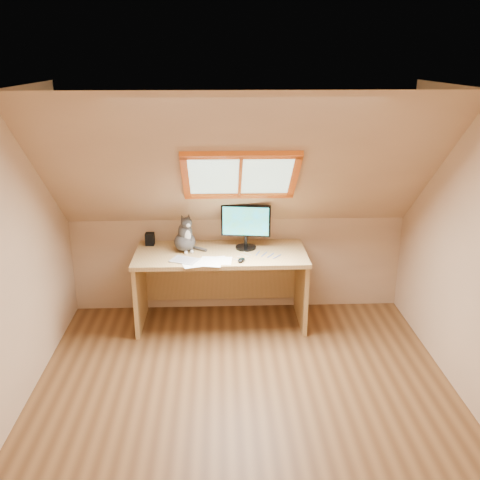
{
  "coord_description": "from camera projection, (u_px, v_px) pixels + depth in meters",
  "views": [
    {
      "loc": [
        -0.19,
        -3.58,
        2.64
      ],
      "look_at": [
        -0.0,
        1.0,
        1.03
      ],
      "focal_mm": 40.0,
      "sensor_mm": 36.0,
      "label": 1
    }
  ],
  "objects": [
    {
      "name": "cables",
      "position": [
        258.0,
        256.0,
        5.19
      ],
      "size": [
        0.51,
        0.26,
        0.01
      ],
      "color": "silver",
      "rests_on": "desk"
    },
    {
      "name": "room_shell",
      "position": [
        247.0,
        238.0,
        3.69
      ],
      "size": [
        3.52,
        3.52,
        2.41
      ],
      "color": "tan",
      "rests_on": "ground"
    },
    {
      "name": "ground",
      "position": [
        245.0,
        404.0,
        4.25
      ],
      "size": [
        3.5,
        3.5,
        0.0
      ],
      "primitive_type": "plane",
      "color": "brown",
      "rests_on": "ground"
    },
    {
      "name": "cat",
      "position": [
        185.0,
        237.0,
        5.29
      ],
      "size": [
        0.3,
        0.32,
        0.39
      ],
      "color": "#443F3C",
      "rests_on": "desk"
    },
    {
      "name": "desk_speaker",
      "position": [
        150.0,
        239.0,
        5.48
      ],
      "size": [
        0.09,
        0.09,
        0.13
      ],
      "primitive_type": "cube",
      "rotation": [
        0.0,
        0.0,
        -0.04
      ],
      "color": "black",
      "rests_on": "desk"
    },
    {
      "name": "graphics_tablet",
      "position": [
        185.0,
        260.0,
        5.07
      ],
      "size": [
        0.31,
        0.27,
        0.01
      ],
      "primitive_type": "cube",
      "rotation": [
        0.0,
        0.0,
        -0.43
      ],
      "color": "#B2B2B7",
      "rests_on": "desk"
    },
    {
      "name": "monitor",
      "position": [
        246.0,
        224.0,
        5.31
      ],
      "size": [
        0.49,
        0.21,
        0.46
      ],
      "color": "black",
      "rests_on": "desk"
    },
    {
      "name": "papers",
      "position": [
        207.0,
        262.0,
        5.04
      ],
      "size": [
        0.35,
        0.3,
        0.01
      ],
      "color": "white",
      "rests_on": "desk"
    },
    {
      "name": "mouse",
      "position": [
        241.0,
        260.0,
        5.05
      ],
      "size": [
        0.1,
        0.12,
        0.03
      ],
      "primitive_type": "ellipsoid",
      "rotation": [
        0.0,
        0.0,
        -0.38
      ],
      "color": "black",
      "rests_on": "desk"
    },
    {
      "name": "desk",
      "position": [
        221.0,
        271.0,
        5.44
      ],
      "size": [
        1.7,
        0.74,
        0.77
      ],
      "color": "tan",
      "rests_on": "ground"
    }
  ]
}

